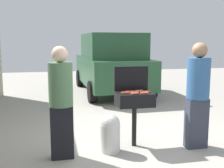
# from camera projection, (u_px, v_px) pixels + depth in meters

# --- Properties ---
(ground_plane) EXTENTS (24.00, 24.00, 0.00)m
(ground_plane) POSITION_uv_depth(u_px,v_px,m) (136.00, 142.00, 4.89)
(ground_plane) COLOR #9E998E
(bbq_grill) EXTENTS (0.60, 0.44, 0.92)m
(bbq_grill) POSITION_uv_depth(u_px,v_px,m) (134.00, 101.00, 4.60)
(bbq_grill) COLOR black
(bbq_grill) RESTS_ON ground
(grill_lid_open) EXTENTS (0.60, 0.05, 0.42)m
(grill_lid_open) POSITION_uv_depth(u_px,v_px,m) (131.00, 78.00, 4.75)
(grill_lid_open) COLOR black
(grill_lid_open) RESTS_ON bbq_grill
(hot_dog_0) EXTENTS (0.13, 0.04, 0.03)m
(hot_dog_0) POSITION_uv_depth(u_px,v_px,m) (135.00, 94.00, 4.42)
(hot_dog_0) COLOR #B74C33
(hot_dog_0) RESTS_ON bbq_grill
(hot_dog_1) EXTENTS (0.13, 0.04, 0.03)m
(hot_dog_1) POSITION_uv_depth(u_px,v_px,m) (133.00, 92.00, 4.54)
(hot_dog_1) COLOR #C6593D
(hot_dog_1) RESTS_ON bbq_grill
(hot_dog_2) EXTENTS (0.13, 0.03, 0.03)m
(hot_dog_2) POSITION_uv_depth(u_px,v_px,m) (135.00, 92.00, 4.60)
(hot_dog_2) COLOR #AD4228
(hot_dog_2) RESTS_ON bbq_grill
(hot_dog_3) EXTENTS (0.13, 0.03, 0.03)m
(hot_dog_3) POSITION_uv_depth(u_px,v_px,m) (134.00, 93.00, 4.47)
(hot_dog_3) COLOR #C6593D
(hot_dog_3) RESTS_ON bbq_grill
(hot_dog_4) EXTENTS (0.13, 0.03, 0.03)m
(hot_dog_4) POSITION_uv_depth(u_px,v_px,m) (125.00, 93.00, 4.46)
(hot_dog_4) COLOR #AD4228
(hot_dog_4) RESTS_ON bbq_grill
(hot_dog_5) EXTENTS (0.13, 0.03, 0.03)m
(hot_dog_5) POSITION_uv_depth(u_px,v_px,m) (130.00, 91.00, 4.62)
(hot_dog_5) COLOR #B74C33
(hot_dog_5) RESTS_ON bbq_grill
(hot_dog_6) EXTENTS (0.13, 0.04, 0.03)m
(hot_dog_6) POSITION_uv_depth(u_px,v_px,m) (139.00, 91.00, 4.69)
(hot_dog_6) COLOR #C6593D
(hot_dog_6) RESTS_ON bbq_grill
(hot_dog_7) EXTENTS (0.13, 0.03, 0.03)m
(hot_dog_7) POSITION_uv_depth(u_px,v_px,m) (146.00, 92.00, 4.57)
(hot_dog_7) COLOR #C6593D
(hot_dog_7) RESTS_ON bbq_grill
(hot_dog_8) EXTENTS (0.13, 0.03, 0.03)m
(hot_dog_8) POSITION_uv_depth(u_px,v_px,m) (144.00, 93.00, 4.51)
(hot_dog_8) COLOR #B74C33
(hot_dog_8) RESTS_ON bbq_grill
(hot_dog_9) EXTENTS (0.13, 0.03, 0.03)m
(hot_dog_9) POSITION_uv_depth(u_px,v_px,m) (141.00, 92.00, 4.58)
(hot_dog_9) COLOR #AD4228
(hot_dog_9) RESTS_ON bbq_grill
(hot_dog_10) EXTENTS (0.13, 0.03, 0.03)m
(hot_dog_10) POSITION_uv_depth(u_px,v_px,m) (125.00, 92.00, 4.54)
(hot_dog_10) COLOR #AD4228
(hot_dog_10) RESTS_ON bbq_grill
(hot_dog_11) EXTENTS (0.13, 0.04, 0.03)m
(hot_dog_11) POSITION_uv_depth(u_px,v_px,m) (145.00, 91.00, 4.62)
(hot_dog_11) COLOR #AD4228
(hot_dog_11) RESTS_ON bbq_grill
(hot_dog_12) EXTENTS (0.13, 0.03, 0.03)m
(hot_dog_12) POSITION_uv_depth(u_px,v_px,m) (145.00, 93.00, 4.46)
(hot_dog_12) COLOR #C6593D
(hot_dog_12) RESTS_ON bbq_grill
(propane_tank) EXTENTS (0.32, 0.32, 0.62)m
(propane_tank) POSITION_uv_depth(u_px,v_px,m) (110.00, 132.00, 4.41)
(propane_tank) COLOR silver
(propane_tank) RESTS_ON ground
(person_left) EXTENTS (0.36, 0.36, 1.70)m
(person_left) POSITION_uv_depth(u_px,v_px,m) (61.00, 99.00, 4.07)
(person_left) COLOR black
(person_left) RESTS_ON ground
(person_right) EXTENTS (0.37, 0.37, 1.75)m
(person_right) POSITION_uv_depth(u_px,v_px,m) (198.00, 92.00, 4.50)
(person_right) COLOR #333847
(person_right) RESTS_ON ground
(parked_minivan) EXTENTS (2.12, 4.45, 2.02)m
(parked_minivan) POSITION_uv_depth(u_px,v_px,m) (111.00, 63.00, 9.50)
(parked_minivan) COLOR #234C2D
(parked_minivan) RESTS_ON ground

